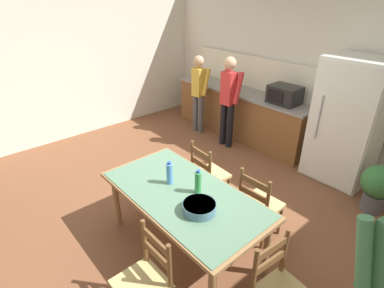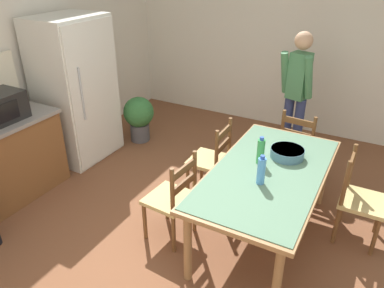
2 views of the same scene
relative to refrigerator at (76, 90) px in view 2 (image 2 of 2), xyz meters
name	(u,v)px [view 2 (image 2 of 2)]	position (x,y,z in m)	size (l,w,h in m)	color
ground_plane	(189,249)	(-0.95, -2.19, -0.93)	(8.32, 8.32, 0.00)	brown
wall_right	(297,34)	(2.31, -2.19, 0.52)	(0.12, 5.20, 2.90)	silver
refrigerator	(76,90)	(0.00, 0.00, 0.00)	(0.88, 0.73, 1.85)	silver
dining_table	(268,178)	(-0.44, -2.73, -0.25)	(1.86, 0.96, 0.76)	olive
bottle_near_centre	(261,171)	(-0.67, -2.73, -0.05)	(0.07, 0.07, 0.27)	#4C8ED6
bottle_off_centre	(261,151)	(-0.35, -2.61, -0.05)	(0.07, 0.07, 0.27)	green
serving_bowl	(287,152)	(-0.12, -2.80, -0.12)	(0.32, 0.32, 0.09)	slate
chair_side_far_right	(212,160)	(-0.02, -1.96, -0.48)	(0.43, 0.41, 0.91)	brown
chair_side_far_left	(173,199)	(-0.86, -1.96, -0.48)	(0.45, 0.43, 0.91)	brown
chair_side_near_right	(359,199)	(-0.03, -3.50, -0.48)	(0.42, 0.40, 0.91)	brown
chair_head_end	(299,146)	(0.78, -2.73, -0.48)	(0.44, 0.46, 0.91)	brown
person_by_table	(297,90)	(1.33, -2.50, 0.02)	(0.35, 0.46, 1.67)	navy
potted_plant	(139,116)	(0.72, -0.43, -0.54)	(0.44, 0.44, 0.67)	#4C4C51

